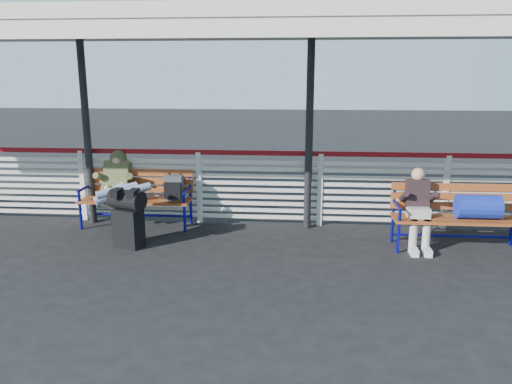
# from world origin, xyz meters

# --- Properties ---
(ground) EXTENTS (60.00, 60.00, 0.00)m
(ground) POSITION_xyz_m (0.00, 0.00, 0.00)
(ground) COLOR black
(ground) RESTS_ON ground
(fence) EXTENTS (12.08, 0.08, 1.24)m
(fence) POSITION_xyz_m (0.00, 1.90, 0.66)
(fence) COLOR silver
(fence) RESTS_ON ground
(canopy) EXTENTS (12.60, 3.60, 3.16)m
(canopy) POSITION_xyz_m (-0.00, 0.87, 3.04)
(canopy) COLOR silver
(canopy) RESTS_ON ground
(luggage_stack) EXTENTS (0.58, 0.45, 0.85)m
(luggage_stack) POSITION_xyz_m (-0.79, 0.60, 0.46)
(luggage_stack) COLOR black
(luggage_stack) RESTS_ON ground
(bench_left) EXTENTS (1.80, 0.56, 0.92)m
(bench_left) POSITION_xyz_m (-0.83, 1.63, 0.58)
(bench_left) COLOR #A4461F
(bench_left) RESTS_ON ground
(bench_right) EXTENTS (1.80, 0.56, 0.92)m
(bench_right) POSITION_xyz_m (4.02, 0.91, 0.60)
(bench_right) COLOR #A4461F
(bench_right) RESTS_ON ground
(traveler_man) EXTENTS (0.94, 1.59, 0.77)m
(traveler_man) POSITION_xyz_m (-1.13, 1.26, 0.71)
(traveler_man) COLOR #7B8AA6
(traveler_man) RESTS_ON ground
(companion_person) EXTENTS (0.32, 0.66, 1.15)m
(companion_person) POSITION_xyz_m (3.35, 0.90, 0.60)
(companion_person) COLOR #B3AEA2
(companion_person) RESTS_ON ground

